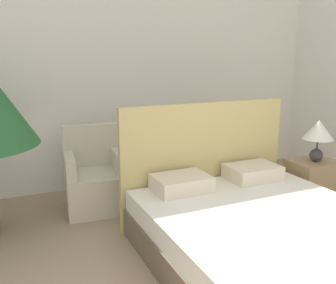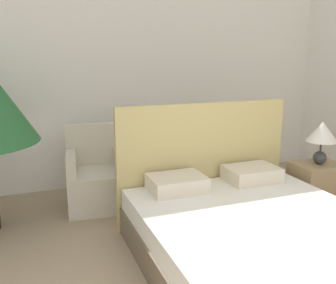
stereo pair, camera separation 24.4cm
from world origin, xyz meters
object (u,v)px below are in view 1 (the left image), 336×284
at_px(armchair_near_window_left, 96,183).
at_px(armchair_near_window_right, 172,173).
at_px(bed, 266,235).
at_px(nightstand, 312,184).
at_px(table_lamp, 318,133).
at_px(side_table, 137,185).

height_order(armchair_near_window_left, armchair_near_window_right, same).
height_order(bed, nightstand, bed).
bearing_deg(nightstand, bed, -149.01).
bearing_deg(armchair_near_window_right, bed, -93.69).
height_order(table_lamp, side_table, table_lamp).
relative_size(armchair_near_window_right, side_table, 2.10).
bearing_deg(nightstand, table_lamp, -107.19).
relative_size(armchair_near_window_left, armchair_near_window_right, 1.00).
distance_m(bed, nightstand, 1.40).
relative_size(armchair_near_window_left, table_lamp, 1.99).
height_order(armchair_near_window_right, nightstand, armchair_near_window_right).
distance_m(bed, armchair_near_window_left, 1.94).
distance_m(armchair_near_window_left, table_lamp, 2.43).
xyz_separation_m(armchair_near_window_left, side_table, (0.46, -0.05, -0.07)).
bearing_deg(armchair_near_window_left, table_lamp, -18.20).
bearing_deg(armchair_near_window_left, nightstand, -17.58).
height_order(bed, side_table, bed).
bearing_deg(armchair_near_window_right, nightstand, -42.93).
xyz_separation_m(armchair_near_window_right, nightstand, (1.23, -0.97, -0.01)).
bearing_deg(table_lamp, nightstand, 72.81).
distance_m(armchair_near_window_right, table_lamp, 1.68).
bearing_deg(bed, armchair_near_window_left, 119.44).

